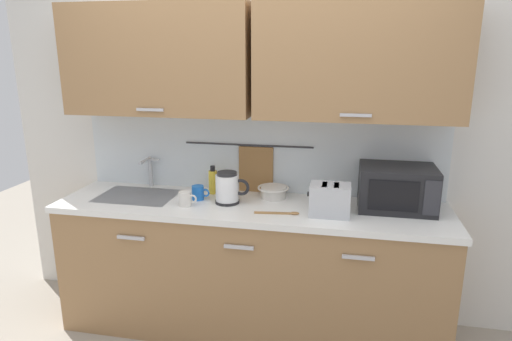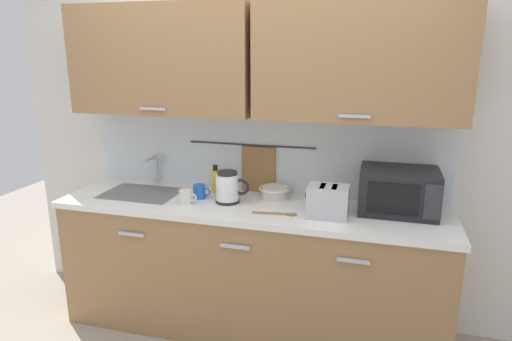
% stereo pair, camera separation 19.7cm
% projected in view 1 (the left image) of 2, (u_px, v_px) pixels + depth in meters
% --- Properties ---
extents(counter_unit, '(2.53, 0.64, 0.90)m').
position_uv_depth(counter_unit, '(249.00, 266.00, 2.98)').
color(counter_unit, '#997047').
rests_on(counter_unit, ground).
extents(back_wall_assembly, '(3.70, 0.41, 2.50)m').
position_uv_depth(back_wall_assembly, '(257.00, 104.00, 2.92)').
color(back_wall_assembly, silver).
rests_on(back_wall_assembly, ground).
extents(sink_faucet, '(0.09, 0.17, 0.22)m').
position_uv_depth(sink_faucet, '(149.00, 168.00, 3.19)').
color(sink_faucet, '#B2B5BA').
rests_on(sink_faucet, counter_unit).
extents(microwave, '(0.46, 0.35, 0.27)m').
position_uv_depth(microwave, '(397.00, 188.00, 2.75)').
color(microwave, black).
rests_on(microwave, counter_unit).
extents(electric_kettle, '(0.23, 0.16, 0.21)m').
position_uv_depth(electric_kettle, '(228.00, 188.00, 2.86)').
color(electric_kettle, black).
rests_on(electric_kettle, counter_unit).
extents(dish_soap_bottle, '(0.06, 0.06, 0.20)m').
position_uv_depth(dish_soap_bottle, '(213.00, 181.00, 3.07)').
color(dish_soap_bottle, yellow).
rests_on(dish_soap_bottle, counter_unit).
extents(mug_near_sink, '(0.12, 0.08, 0.09)m').
position_uv_depth(mug_near_sink, '(185.00, 199.00, 2.82)').
color(mug_near_sink, silver).
rests_on(mug_near_sink, counter_unit).
extents(mixing_bowl, '(0.21, 0.21, 0.08)m').
position_uv_depth(mixing_bowl, '(273.00, 191.00, 2.98)').
color(mixing_bowl, silver).
rests_on(mixing_bowl, counter_unit).
extents(toaster, '(0.26, 0.17, 0.19)m').
position_uv_depth(toaster, '(330.00, 200.00, 2.65)').
color(toaster, '#B7BABF').
rests_on(toaster, counter_unit).
extents(mug_by_kettle, '(0.12, 0.08, 0.09)m').
position_uv_depth(mug_by_kettle, '(198.00, 193.00, 2.94)').
color(mug_by_kettle, blue).
rests_on(mug_by_kettle, counter_unit).
extents(wooden_spoon, '(0.28, 0.06, 0.01)m').
position_uv_depth(wooden_spoon, '(282.00, 213.00, 2.69)').
color(wooden_spoon, '#9E7042').
rests_on(wooden_spoon, counter_unit).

